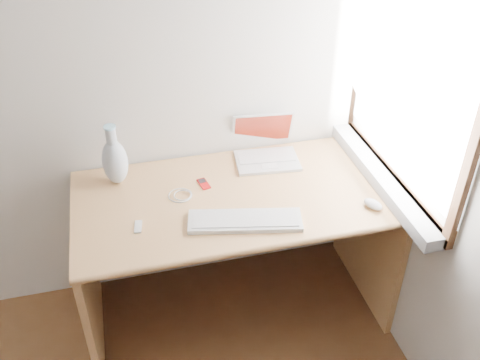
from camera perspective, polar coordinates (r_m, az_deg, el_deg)
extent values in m
cube|color=white|center=(2.29, 18.02, 11.46)|extent=(0.01, 0.90, 1.00)
cube|color=#97979A|center=(2.51, 14.77, 0.31)|extent=(0.10, 0.96, 0.06)
cube|color=white|center=(2.24, 16.45, 12.07)|extent=(0.02, 0.84, 0.92)
cube|color=tan|center=(2.39, -0.47, -1.79)|extent=(1.43, 0.72, 0.03)
cube|color=tan|center=(2.61, -15.82, -10.65)|extent=(0.03, 0.68, 0.73)
cube|color=tan|center=(2.84, 13.50, -5.78)|extent=(0.03, 0.68, 0.73)
cube|color=tan|center=(2.81, -2.10, -1.93)|extent=(1.37, 0.03, 0.49)
cube|color=white|center=(2.59, 2.91, 2.07)|extent=(0.32, 0.24, 0.01)
cube|color=white|center=(2.59, 2.92, 2.24)|extent=(0.28, 0.14, 0.00)
cube|color=white|center=(2.63, 2.32, 5.14)|extent=(0.31, 0.11, 0.19)
cube|color=maroon|center=(2.63, 2.32, 5.14)|extent=(0.28, 0.09, 0.17)
cube|color=white|center=(2.22, 0.54, -4.38)|extent=(0.49, 0.24, 0.02)
cube|color=white|center=(2.21, 0.54, -4.14)|extent=(0.45, 0.20, 0.00)
ellipsoid|color=white|center=(2.36, 14.01, -2.52)|extent=(0.09, 0.11, 0.03)
cube|color=#A80B0C|center=(2.44, -3.89, -0.40)|extent=(0.05, 0.09, 0.01)
cube|color=black|center=(2.44, -3.89, -0.32)|extent=(0.04, 0.04, 0.00)
torus|color=white|center=(2.38, -6.40, -1.63)|extent=(0.14, 0.14, 0.01)
cube|color=white|center=(2.24, -10.81, -4.91)|extent=(0.04, 0.08, 0.01)
ellipsoid|color=silver|center=(2.46, -13.18, 1.87)|extent=(0.11, 0.11, 0.22)
cylinder|color=silver|center=(2.39, -13.61, 4.58)|extent=(0.05, 0.05, 0.09)
cylinder|color=#9BDDF8|center=(2.37, -13.75, 5.50)|extent=(0.05, 0.05, 0.01)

